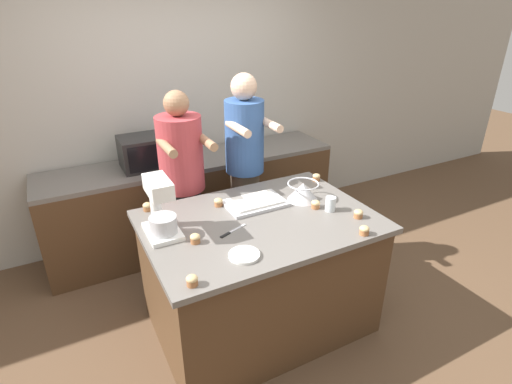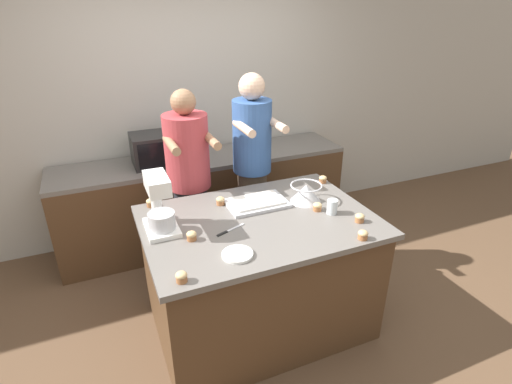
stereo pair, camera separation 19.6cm
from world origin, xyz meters
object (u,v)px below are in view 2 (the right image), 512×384
at_px(microwave_oven, 158,149).
at_px(cupcake_6, 192,236).
at_px(stand_mixer, 159,207).
at_px(cupcake_1, 151,203).
at_px(small_plate, 237,254).
at_px(cupcake_7, 363,235).
at_px(mixing_bowl, 306,192).
at_px(baking_tray, 257,203).
at_px(person_right, 252,170).
at_px(person_left, 190,187).
at_px(knife, 229,231).
at_px(drinking_glass, 332,207).
at_px(cupcake_0, 323,179).
at_px(cupcake_3, 317,207).
at_px(cupcake_5, 360,218).
at_px(cupcake_2, 181,277).
at_px(cupcake_4, 220,201).

height_order(microwave_oven, cupcake_6, microwave_oven).
bearing_deg(stand_mixer, cupcake_1, 91.33).
xyz_separation_m(small_plate, cupcake_7, (0.78, -0.13, 0.02)).
bearing_deg(cupcake_1, small_plate, -66.76).
bearing_deg(mixing_bowl, baking_tray, 166.26).
height_order(stand_mixer, mixing_bowl, stand_mixer).
height_order(person_right, small_plate, person_right).
height_order(person_left, mixing_bowl, person_left).
bearing_deg(baking_tray, cupcake_7, -58.43).
bearing_deg(person_left, knife, -87.08).
relative_size(drinking_glass, cupcake_0, 1.64).
bearing_deg(cupcake_0, mixing_bowl, -140.98).
xyz_separation_m(drinking_glass, cupcake_7, (-0.01, -0.36, -0.02)).
bearing_deg(drinking_glass, small_plate, -163.98).
xyz_separation_m(mixing_bowl, cupcake_1, (-1.06, 0.36, -0.04)).
xyz_separation_m(mixing_bowl, cupcake_3, (0.00, -0.16, -0.04)).
xyz_separation_m(person_right, microwave_oven, (-0.69, 0.58, 0.10)).
bearing_deg(cupcake_5, cupcake_0, 79.93).
bearing_deg(person_left, person_right, -0.03).
height_order(cupcake_5, cupcake_6, same).
xyz_separation_m(cupcake_1, cupcake_2, (0.00, -0.93, 0.00)).
distance_m(microwave_oven, knife, 1.43).
relative_size(mixing_bowl, microwave_oven, 0.51).
xyz_separation_m(knife, cupcake_4, (0.07, 0.38, 0.03)).
xyz_separation_m(person_right, baking_tray, (-0.20, -0.57, -0.00)).
height_order(person_right, microwave_oven, person_right).
distance_m(small_plate, cupcake_3, 0.78).
bearing_deg(cupcake_0, cupcake_1, 174.83).
distance_m(stand_mixer, microwave_oven, 1.25).
bearing_deg(cupcake_0, person_right, 137.17).
height_order(person_right, cupcake_1, person_right).
bearing_deg(cupcake_2, cupcake_4, 58.47).
bearing_deg(person_left, microwave_oven, 103.11).
bearing_deg(small_plate, cupcake_4, 79.96).
bearing_deg(cupcake_0, baking_tray, -166.74).
distance_m(stand_mixer, cupcake_2, 0.59).
xyz_separation_m(cupcake_3, cupcake_4, (-0.60, 0.35, 0.00)).
xyz_separation_m(microwave_oven, knife, (0.18, -1.41, -0.12)).
height_order(cupcake_0, cupcake_4, same).
height_order(drinking_glass, cupcake_4, drinking_glass).
bearing_deg(person_right, stand_mixer, -144.14).
bearing_deg(stand_mixer, mixing_bowl, -0.10).
bearing_deg(person_left, mixing_bowl, -42.85).
bearing_deg(mixing_bowl, cupcake_1, 161.21).
bearing_deg(cupcake_3, stand_mixer, 171.34).
distance_m(person_right, cupcake_7, 1.27).
bearing_deg(cupcake_3, cupcake_2, -158.96).
bearing_deg(cupcake_4, cupcake_3, -30.56).
height_order(knife, cupcake_5, cupcake_5).
height_order(cupcake_4, cupcake_5, same).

